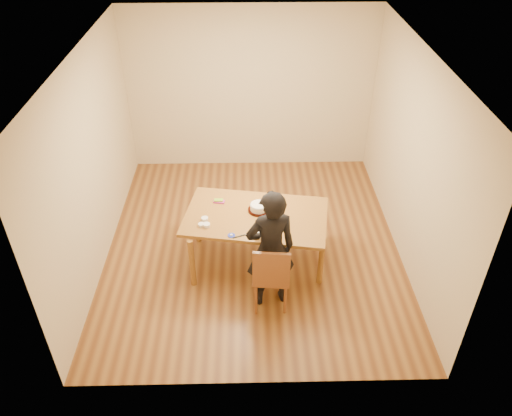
{
  "coord_description": "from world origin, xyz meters",
  "views": [
    {
      "loc": [
        -0.08,
        -5.4,
        4.5
      ],
      "look_at": [
        0.03,
        -0.39,
        0.9
      ],
      "focal_mm": 35.0,
      "sensor_mm": 36.0,
      "label": 1
    }
  ],
  "objects_px": {
    "dining_chair": "(270,275)",
    "cake": "(259,207)",
    "cake_plate": "(259,210)",
    "person": "(270,250)",
    "dining_table": "(256,217)"
  },
  "relations": [
    {
      "from": "dining_table",
      "to": "person",
      "type": "xyz_separation_m",
      "value": [
        0.15,
        -0.73,
        0.07
      ]
    },
    {
      "from": "dining_chair",
      "to": "person",
      "type": "bearing_deg",
      "value": 95.59
    },
    {
      "from": "dining_table",
      "to": "person",
      "type": "distance_m",
      "value": 0.75
    },
    {
      "from": "person",
      "to": "dining_chair",
      "type": "bearing_deg",
      "value": 78.63
    },
    {
      "from": "dining_chair",
      "to": "person",
      "type": "relative_size",
      "value": 0.25
    },
    {
      "from": "cake_plate",
      "to": "person",
      "type": "bearing_deg",
      "value": -82.39
    },
    {
      "from": "dining_table",
      "to": "person",
      "type": "height_order",
      "value": "person"
    },
    {
      "from": "dining_table",
      "to": "cake",
      "type": "bearing_deg",
      "value": 77.63
    },
    {
      "from": "cake",
      "to": "person",
      "type": "height_order",
      "value": "person"
    },
    {
      "from": "dining_table",
      "to": "person",
      "type": "relative_size",
      "value": 1.12
    },
    {
      "from": "dining_chair",
      "to": "cake_plate",
      "type": "bearing_deg",
      "value": 102.81
    },
    {
      "from": "dining_chair",
      "to": "cake",
      "type": "bearing_deg",
      "value": 102.81
    },
    {
      "from": "dining_chair",
      "to": "cake_plate",
      "type": "relative_size",
      "value": 1.44
    },
    {
      "from": "cake_plate",
      "to": "cake",
      "type": "xyz_separation_m",
      "value": [
        0.0,
        0.0,
        0.05
      ]
    },
    {
      "from": "cake",
      "to": "cake_plate",
      "type": "bearing_deg",
      "value": 0.0
    }
  ]
}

